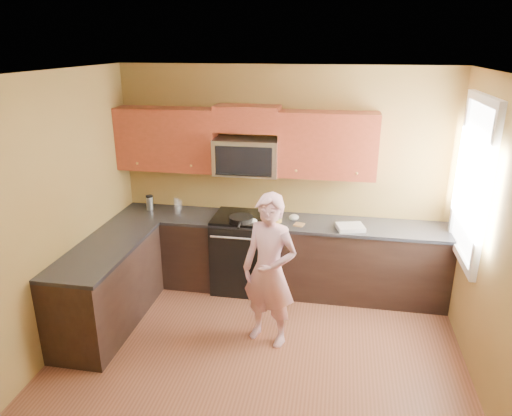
% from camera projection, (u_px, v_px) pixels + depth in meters
% --- Properties ---
extents(floor, '(4.00, 4.00, 0.00)m').
position_uv_depth(floor, '(252.00, 377.00, 4.35)').
color(floor, brown).
rests_on(floor, ground).
extents(ceiling, '(4.00, 4.00, 0.00)m').
position_uv_depth(ceiling, '(251.00, 76.00, 3.44)').
color(ceiling, white).
rests_on(ceiling, ground).
extents(wall_back, '(4.00, 0.00, 4.00)m').
position_uv_depth(wall_back, '(282.00, 179.00, 5.75)').
color(wall_back, brown).
rests_on(wall_back, ground).
extents(wall_left, '(0.00, 4.00, 4.00)m').
position_uv_depth(wall_left, '(35.00, 228.00, 4.23)').
color(wall_left, brown).
rests_on(wall_left, ground).
extents(wall_right, '(0.00, 4.00, 4.00)m').
position_uv_depth(wall_right, '(510.00, 263.00, 3.56)').
color(wall_right, brown).
rests_on(wall_right, ground).
extents(cabinet_back_run, '(4.00, 0.60, 0.88)m').
position_uv_depth(cabinet_back_run, '(278.00, 256.00, 5.78)').
color(cabinet_back_run, black).
rests_on(cabinet_back_run, floor).
extents(cabinet_left_run, '(0.60, 1.60, 0.88)m').
position_uv_depth(cabinet_left_run, '(108.00, 287.00, 5.04)').
color(cabinet_left_run, black).
rests_on(cabinet_left_run, floor).
extents(countertop_back, '(4.00, 0.62, 0.04)m').
position_uv_depth(countertop_back, '(278.00, 222.00, 5.61)').
color(countertop_back, black).
rests_on(countertop_back, cabinet_back_run).
extents(countertop_left, '(0.62, 1.60, 0.04)m').
position_uv_depth(countertop_left, '(104.00, 249.00, 4.88)').
color(countertop_left, black).
rests_on(countertop_left, cabinet_left_run).
extents(stove, '(0.76, 0.65, 0.95)m').
position_uv_depth(stove, '(246.00, 252.00, 5.81)').
color(stove, black).
rests_on(stove, floor).
extents(microwave, '(0.76, 0.40, 0.42)m').
position_uv_depth(microwave, '(247.00, 174.00, 5.60)').
color(microwave, silver).
rests_on(microwave, wall_back).
extents(upper_cab_left, '(1.22, 0.33, 0.75)m').
position_uv_depth(upper_cab_left, '(169.00, 169.00, 5.79)').
color(upper_cab_left, maroon).
rests_on(upper_cab_left, wall_back).
extents(upper_cab_right, '(1.12, 0.33, 0.75)m').
position_uv_depth(upper_cab_right, '(326.00, 177.00, 5.47)').
color(upper_cab_right, maroon).
rests_on(upper_cab_right, wall_back).
extents(upper_cab_over_mw, '(0.76, 0.33, 0.30)m').
position_uv_depth(upper_cab_over_mw, '(247.00, 119.00, 5.41)').
color(upper_cab_over_mw, maroon).
rests_on(upper_cab_over_mw, wall_back).
extents(window, '(0.06, 1.06, 1.66)m').
position_uv_depth(window, '(473.00, 181.00, 4.58)').
color(window, white).
rests_on(window, wall_right).
extents(woman, '(0.67, 0.55, 1.59)m').
position_uv_depth(woman, '(270.00, 271.00, 4.64)').
color(woman, pink).
rests_on(woman, floor).
extents(frying_pan, '(0.33, 0.52, 0.06)m').
position_uv_depth(frying_pan, '(241.00, 221.00, 5.49)').
color(frying_pan, black).
rests_on(frying_pan, stove).
extents(butter_tub, '(0.14, 0.14, 0.09)m').
position_uv_depth(butter_tub, '(277.00, 222.00, 5.56)').
color(butter_tub, yellow).
rests_on(butter_tub, countertop_back).
extents(toast_slice, '(0.13, 0.13, 0.01)m').
position_uv_depth(toast_slice, '(299.00, 225.00, 5.45)').
color(toast_slice, '#B27F47').
rests_on(toast_slice, countertop_back).
extents(napkin_a, '(0.15, 0.15, 0.06)m').
position_uv_depth(napkin_a, '(253.00, 221.00, 5.49)').
color(napkin_a, silver).
rests_on(napkin_a, countertop_back).
extents(napkin_b, '(0.13, 0.14, 0.07)m').
position_uv_depth(napkin_b, '(294.00, 217.00, 5.61)').
color(napkin_b, silver).
rests_on(napkin_b, countertop_back).
extents(dish_towel, '(0.35, 0.31, 0.05)m').
position_uv_depth(dish_towel, '(350.00, 227.00, 5.33)').
color(dish_towel, white).
rests_on(dish_towel, countertop_back).
extents(travel_mug, '(0.09, 0.09, 0.19)m').
position_uv_depth(travel_mug, '(150.00, 210.00, 5.96)').
color(travel_mug, silver).
rests_on(travel_mug, countertop_back).
extents(glass_a, '(0.07, 0.07, 0.12)m').
position_uv_depth(glass_a, '(177.00, 209.00, 5.81)').
color(glass_a, silver).
rests_on(glass_a, countertop_back).
extents(glass_b, '(0.08, 0.08, 0.12)m').
position_uv_depth(glass_b, '(180.00, 205.00, 5.95)').
color(glass_b, silver).
rests_on(glass_b, countertop_back).
extents(glass_c, '(0.08, 0.08, 0.12)m').
position_uv_depth(glass_c, '(176.00, 203.00, 6.02)').
color(glass_c, silver).
rests_on(glass_c, countertop_back).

